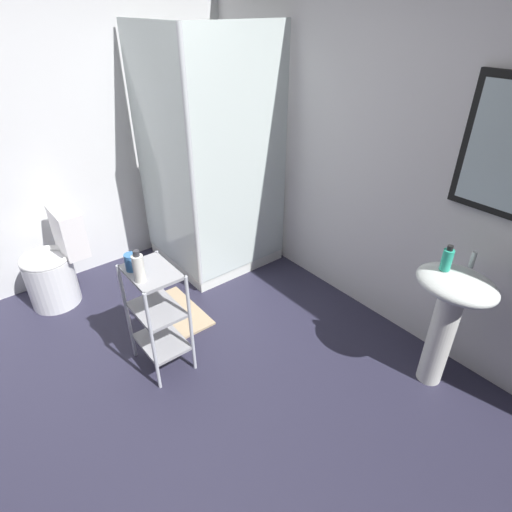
# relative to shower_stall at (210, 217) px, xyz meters

# --- Properties ---
(ground_plane) EXTENTS (4.20, 4.20, 0.02)m
(ground_plane) POSITION_rel_shower_stall_xyz_m (1.20, -1.22, -0.47)
(ground_plane) COLOR #29273C
(wall_back) EXTENTS (4.20, 0.14, 2.50)m
(wall_back) POSITION_rel_shower_stall_xyz_m (1.21, 0.63, 0.79)
(wall_back) COLOR silver
(wall_back) RESTS_ON ground_plane
(wall_left) EXTENTS (0.10, 4.20, 2.50)m
(wall_left) POSITION_rel_shower_stall_xyz_m (-0.65, -1.22, 0.79)
(wall_left) COLOR silver
(wall_left) RESTS_ON ground_plane
(shower_stall) EXTENTS (0.92, 0.92, 2.00)m
(shower_stall) POSITION_rel_shower_stall_xyz_m (0.00, 0.00, 0.00)
(shower_stall) COLOR white
(shower_stall) RESTS_ON ground_plane
(pedestal_sink) EXTENTS (0.46, 0.37, 0.81)m
(pedestal_sink) POSITION_rel_shower_stall_xyz_m (2.06, 0.30, 0.12)
(pedestal_sink) COLOR white
(pedestal_sink) RESTS_ON ground_plane
(sink_faucet) EXTENTS (0.03, 0.03, 0.10)m
(sink_faucet) POSITION_rel_shower_stall_xyz_m (2.06, 0.42, 0.40)
(sink_faucet) COLOR silver
(sink_faucet) RESTS_ON pedestal_sink
(toilet) EXTENTS (0.37, 0.49, 0.76)m
(toilet) POSITION_rel_shower_stall_xyz_m (-0.28, -1.28, -0.15)
(toilet) COLOR white
(toilet) RESTS_ON ground_plane
(storage_cart) EXTENTS (0.38, 0.28, 0.74)m
(storage_cart) POSITION_rel_shower_stall_xyz_m (0.86, -0.97, -0.03)
(storage_cart) COLOR silver
(storage_cart) RESTS_ON ground_plane
(hand_soap_bottle) EXTENTS (0.06, 0.06, 0.15)m
(hand_soap_bottle) POSITION_rel_shower_stall_xyz_m (1.98, 0.28, 0.41)
(hand_soap_bottle) COLOR #2DBC99
(hand_soap_bottle) RESTS_ON pedestal_sink
(lotion_bottle_white) EXTENTS (0.06, 0.06, 0.20)m
(lotion_bottle_white) POSITION_rel_shower_stall_xyz_m (0.92, -1.06, 0.36)
(lotion_bottle_white) COLOR white
(lotion_bottle_white) RESTS_ON storage_cart
(rinse_cup) EXTENTS (0.07, 0.07, 0.11)m
(rinse_cup) POSITION_rel_shower_stall_xyz_m (0.78, -1.05, 0.33)
(rinse_cup) COLOR #3870B2
(rinse_cup) RESTS_ON storage_cart
(bath_mat) EXTENTS (0.60, 0.40, 0.02)m
(bath_mat) POSITION_rel_shower_stall_xyz_m (0.46, -0.69, -0.45)
(bath_mat) COLOR tan
(bath_mat) RESTS_ON ground_plane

